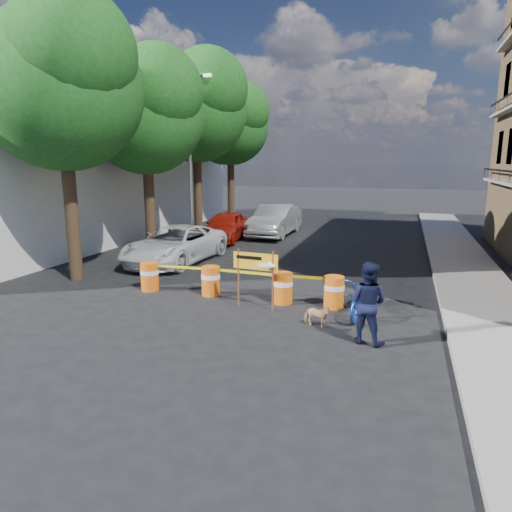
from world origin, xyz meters
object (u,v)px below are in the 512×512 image
Objects in this scene: pedestrian at (367,303)px; bicycle at (362,278)px; barrel_far_left at (150,276)px; barrel_far_right at (334,291)px; sedan_silver at (275,220)px; dog at (317,316)px; suv_white at (175,245)px; detour_sign at (261,267)px; barrel_mid_left at (211,280)px; sedan_red at (226,226)px; barrel_mid_right at (283,287)px.

bicycle is at bearing -66.71° from pedestrian.
barrel_far_left is at bearing -177.30° from bicycle.
pedestrian is (1.06, -2.29, 0.47)m from barrel_far_right.
pedestrian is at bearing -65.73° from sedan_silver.
bicycle is (0.78, -0.45, 0.57)m from barrel_far_right.
sedan_silver is at bearing 85.72° from barrel_far_left.
pedestrian reaches higher than dog.
dog is at bearing -12.24° from pedestrian.
suv_white is (-1.13, 3.88, 0.27)m from barrel_far_left.
barrel_far_left reaches higher than dog.
detour_sign is 12.80m from sedan_silver.
detour_sign is (3.92, -0.75, 0.75)m from barrel_far_left.
barrel_mid_left is at bearing 72.91° from dog.
suv_white reaches higher than barrel_far_right.
barrel_far_right is 2.20m from detour_sign.
bicycle is 0.47× the size of sedan_red.
pedestrian reaches higher than detour_sign.
sedan_red reaches higher than suv_white.
sedan_red is (-6.95, 9.31, 0.28)m from barrel_far_right.
sedan_red is at bearing 108.99° from barrel_mid_left.
bicycle is at bearing -3.53° from barrel_far_left.
pedestrian is (4.83, -2.35, 0.47)m from barrel_mid_left.
detour_sign is 0.33× the size of sedan_silver.
sedan_red is at bearing -40.62° from pedestrian.
bicycle is 0.39× the size of suv_white.
sedan_silver is (0.87, 11.67, 0.38)m from barrel_far_left.
sedan_silver is (-3.49, 11.68, 0.38)m from barrel_mid_right.
sedan_red is at bearing 40.20° from dog.
barrel_mid_left is at bearing 177.45° from barrel_mid_right.
barrel_far_left and barrel_mid_left have the same top height.
sedan_silver reaches higher than suv_white.
barrel_mid_left is 0.17× the size of sedan_silver.
bicycle is at bearing -25.52° from suv_white.
barrel_far_left is 5.83m from barrel_far_right.
suv_white reaches higher than dog.
sedan_red is (0.00, 5.47, 0.01)m from suv_white.
sedan_silver reaches higher than barrel_far_right.
barrel_far_right reaches higher than dog.
pedestrian is (6.88, -2.25, 0.47)m from barrel_far_left.
barrel_far_right is at bearing -50.45° from pedestrian.
sedan_silver is at bearing 43.73° from sedan_red.
barrel_far_right is 11.62m from sedan_red.
bicycle is (2.69, 0.34, -0.18)m from detour_sign.
detour_sign is at bearing -68.96° from sedan_red.
barrel_mid_right is 0.48× the size of pedestrian.
detour_sign is at bearing -12.05° from pedestrian.
suv_white is at bearing -95.49° from sedan_red.
barrel_mid_left and barrel_far_right have the same top height.
barrel_far_right is 2.57m from pedestrian.
sedan_red is at bearing 121.55° from detour_sign.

